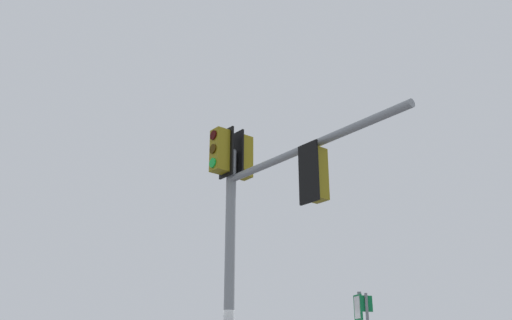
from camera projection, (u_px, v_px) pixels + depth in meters
The scene contains 1 object.
signal_mast_assembly at pixel (253, 206), 10.50m from camera, with size 1.53×4.56×6.13m.
Camera 1 is at (-4.32, -10.04, 1.43)m, focal length 39.23 mm.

